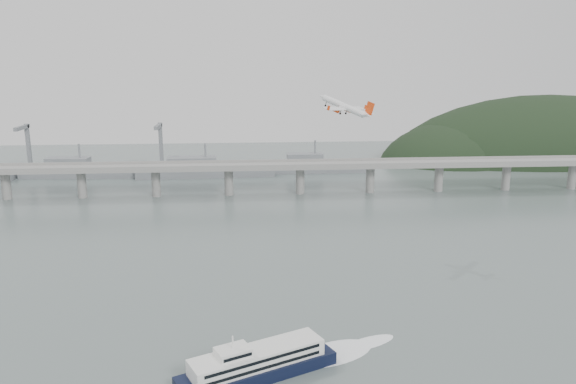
{
  "coord_description": "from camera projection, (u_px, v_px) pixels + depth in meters",
  "views": [
    {
      "loc": [
        -18.82,
        -183.69,
        93.15
      ],
      "look_at": [
        0.0,
        55.0,
        36.0
      ],
      "focal_mm": 35.0,
      "sensor_mm": 36.0,
      "label": 1
    }
  ],
  "objects": [
    {
      "name": "ground",
      "position": [
        300.0,
        325.0,
        201.18
      ],
      "size": [
        900.0,
        900.0,
        0.0
      ],
      "primitive_type": "plane",
      "color": "#566463",
      "rests_on": "ground"
    },
    {
      "name": "bridge",
      "position": [
        270.0,
        170.0,
        390.93
      ],
      "size": [
        800.0,
        22.0,
        23.9
      ],
      "color": "gray",
      "rests_on": "ground"
    },
    {
      "name": "headland",
      "position": [
        556.0,
        176.0,
        549.16
      ],
      "size": [
        365.0,
        155.0,
        156.0
      ],
      "color": "black",
      "rests_on": "ground"
    },
    {
      "name": "distant_fleet",
      "position": [
        72.0,
        171.0,
        444.9
      ],
      "size": [
        453.0,
        60.9,
        40.0
      ],
      "color": "slate",
      "rests_on": "ground"
    },
    {
      "name": "ferry",
      "position": [
        258.0,
        364.0,
        167.84
      ],
      "size": [
        75.76,
        40.6,
        15.28
      ],
      "rotation": [
        0.0,
        0.0,
        0.43
      ],
      "color": "black",
      "rests_on": "ground"
    },
    {
      "name": "airliner",
      "position": [
        345.0,
        107.0,
        261.05
      ],
      "size": [
        25.04,
        26.27,
        11.25
      ],
      "rotation": [
        0.05,
        -0.28,
        2.31
      ],
      "color": "white",
      "rests_on": "ground"
    }
  ]
}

